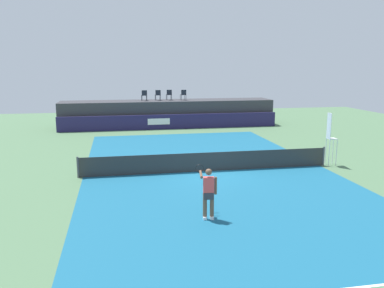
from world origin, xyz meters
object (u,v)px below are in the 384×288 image
at_px(spectator_chair_far_left, 144,95).
at_px(spectator_chair_right, 183,94).
at_px(spectator_chair_center, 169,94).
at_px(tennis_player, 208,192).
at_px(spectator_chair_left, 158,95).
at_px(tennis_ball, 250,166).
at_px(umpire_chair, 330,135).
at_px(net_post_near, 78,167).
at_px(net_post_far, 324,156).

relative_size(spectator_chair_far_left, spectator_chair_right, 1.00).
distance_m(spectator_chair_center, tennis_player, 21.69).
xyz_separation_m(spectator_chair_left, tennis_ball, (3.21, -14.83, -2.66)).
bearing_deg(tennis_ball, spectator_chair_right, 93.99).
height_order(spectator_chair_left, tennis_ball, spectator_chair_left).
relative_size(spectator_chair_far_left, tennis_ball, 13.06).
bearing_deg(spectator_chair_right, umpire_chair, -71.34).
bearing_deg(umpire_chair, net_post_near, -179.97).
xyz_separation_m(spectator_chair_center, net_post_far, (6.06, -15.51, -2.19)).
xyz_separation_m(spectator_chair_left, net_post_far, (7.03, -15.38, -2.19)).
height_order(spectator_chair_left, spectator_chair_center, same).
relative_size(spectator_chair_far_left, spectator_chair_left, 1.00).
xyz_separation_m(spectator_chair_left, spectator_chair_center, (0.97, 0.14, 0.00)).
xyz_separation_m(umpire_chair, tennis_ball, (-4.13, 0.54, -1.55)).
relative_size(spectator_chair_right, umpire_chair, 0.32).
bearing_deg(spectator_chair_far_left, spectator_chair_right, 0.20).
bearing_deg(spectator_chair_left, spectator_chair_far_left, -174.13).
height_order(spectator_chair_left, net_post_near, spectator_chair_left).
xyz_separation_m(spectator_chair_far_left, spectator_chair_left, (1.17, 0.12, 0.00)).
distance_m(spectator_chair_far_left, net_post_far, 17.46).
distance_m(spectator_chair_far_left, spectator_chair_left, 1.17).
relative_size(net_post_near, net_post_far, 1.00).
bearing_deg(tennis_player, spectator_chair_left, 88.53).
height_order(umpire_chair, net_post_near, umpire_chair).
bearing_deg(spectator_chair_center, net_post_near, -112.23).
relative_size(spectator_chair_left, net_post_far, 0.89).
bearing_deg(net_post_near, tennis_ball, 3.66).
bearing_deg(tennis_player, spectator_chair_center, 85.96).
relative_size(spectator_chair_far_left, umpire_chair, 0.32).
distance_m(spectator_chair_center, net_post_near, 16.90).
relative_size(net_post_near, tennis_ball, 14.71).
bearing_deg(net_post_near, net_post_far, 0.00).
bearing_deg(spectator_chair_right, spectator_chair_far_left, -179.80).
bearing_deg(tennis_player, tennis_ball, 60.39).
relative_size(spectator_chair_center, spectator_chair_right, 1.00).
bearing_deg(tennis_ball, spectator_chair_far_left, 106.55).
xyz_separation_m(spectator_chair_left, tennis_player, (-0.55, -21.44, -1.73)).
xyz_separation_m(spectator_chair_left, net_post_near, (-5.37, -15.38, -2.19)).
relative_size(spectator_chair_center, tennis_ball, 13.06).
height_order(spectator_chair_right, tennis_player, spectator_chair_right).
xyz_separation_m(tennis_player, tennis_ball, (3.76, 6.61, -0.92)).
bearing_deg(umpire_chair, tennis_player, -142.43).
height_order(spectator_chair_center, spectator_chair_right, same).
relative_size(net_post_far, tennis_player, 0.56).
distance_m(spectator_chair_center, net_post_far, 16.80).
bearing_deg(tennis_ball, umpire_chair, -7.49).
xyz_separation_m(spectator_chair_center, umpire_chair, (6.36, -15.51, -1.11)).
bearing_deg(umpire_chair, tennis_ball, 172.51).
distance_m(spectator_chair_right, tennis_player, 21.57).
distance_m(spectator_chair_right, net_post_near, 17.17).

